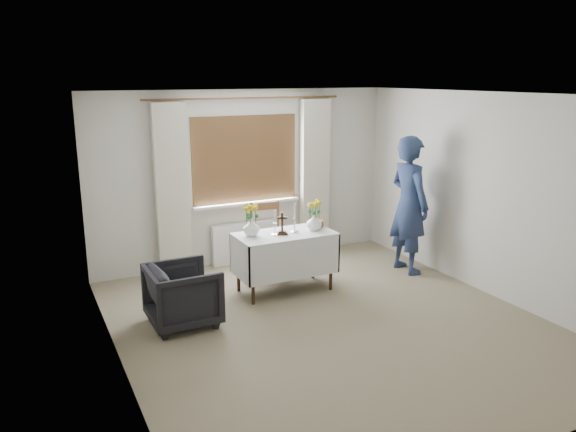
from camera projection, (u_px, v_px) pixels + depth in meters
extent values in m
plane|color=#84795B|center=(331.00, 324.00, 6.24)|extent=(5.00, 5.00, 0.00)
cube|color=silver|center=(285.00, 262.00, 7.13)|extent=(1.24, 0.64, 0.76)
imported|color=black|center=(183.00, 295.00, 6.17)|extent=(0.76, 0.74, 0.68)
imported|color=navy|center=(409.00, 205.00, 7.73)|extent=(0.47, 0.71, 1.91)
cube|color=silver|center=(248.00, 242.00, 8.27)|extent=(1.10, 0.10, 0.60)
imported|color=white|center=(251.00, 227.00, 6.90)|extent=(0.26, 0.26, 0.22)
imported|color=white|center=(314.00, 222.00, 7.16)|extent=(0.20, 0.20, 0.21)
cylinder|color=brown|center=(315.00, 223.00, 7.34)|extent=(0.26, 0.26, 0.08)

